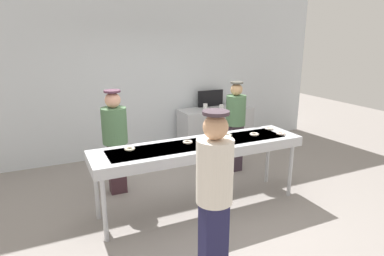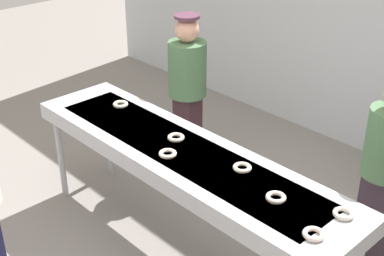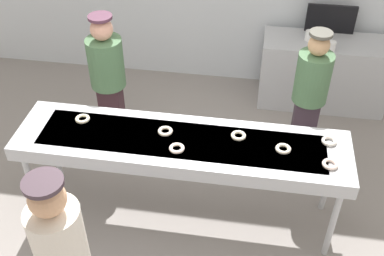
{
  "view_description": "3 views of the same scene",
  "coord_description": "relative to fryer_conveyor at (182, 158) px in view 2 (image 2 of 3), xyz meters",
  "views": [
    {
      "loc": [
        -1.86,
        -3.75,
        2.32
      ],
      "look_at": [
        -0.1,
        0.04,
        1.15
      ],
      "focal_mm": 30.86,
      "sensor_mm": 36.0,
      "label": 1
    },
    {
      "loc": [
        2.5,
        -2.28,
        2.88
      ],
      "look_at": [
        -0.09,
        0.18,
        1.02
      ],
      "focal_mm": 49.76,
      "sensor_mm": 36.0,
      "label": 2
    },
    {
      "loc": [
        0.57,
        -3.02,
        3.56
      ],
      "look_at": [
        0.09,
        0.04,
        1.04
      ],
      "focal_mm": 44.02,
      "sensor_mm": 36.0,
      "label": 3
    }
  ],
  "objects": [
    {
      "name": "sugar_donut_3",
      "position": [
        -0.15,
        0.07,
        0.09
      ],
      "size": [
        0.19,
        0.19,
        0.03
      ],
      "primitive_type": "torus",
      "rotation": [
        0.0,
        0.0,
        2.37
      ],
      "color": "#F7E5CE",
      "rests_on": "fryer_conveyor"
    },
    {
      "name": "sugar_donut_4",
      "position": [
        -0.01,
        -0.13,
        0.09
      ],
      "size": [
        0.16,
        0.16,
        0.03
      ],
      "primitive_type": "torus",
      "rotation": [
        0.0,
        0.0,
        1.32
      ],
      "color": "#FEE4D1",
      "rests_on": "fryer_conveyor"
    },
    {
      "name": "sugar_donut_2",
      "position": [
        1.24,
        -0.13,
        0.09
      ],
      "size": [
        0.18,
        0.18,
        0.03
      ],
      "primitive_type": "torus",
      "rotation": [
        0.0,
        0.0,
        0.57
      ],
      "color": "#FEE1D1",
      "rests_on": "fryer_conveyor"
    },
    {
      "name": "fryer_conveyor",
      "position": [
        0.0,
        0.0,
        0.0
      ],
      "size": [
        2.9,
        0.7,
        0.94
      ],
      "color": "#B7BABF",
      "rests_on": "ground"
    },
    {
      "name": "ground_plane",
      "position": [
        0.0,
        0.0,
        -0.86
      ],
      "size": [
        16.0,
        16.0,
        0.0
      ],
      "primitive_type": "plane",
      "color": "gray"
    },
    {
      "name": "sugar_donut_1",
      "position": [
        0.87,
        -0.0,
        0.09
      ],
      "size": [
        0.18,
        0.18,
        0.03
      ],
      "primitive_type": "torus",
      "rotation": [
        0.0,
        0.0,
        1.01
      ],
      "color": "#EEE3CB",
      "rests_on": "fryer_conveyor"
    },
    {
      "name": "worker_baker",
      "position": [
        -0.94,
        0.93,
        0.05
      ],
      "size": [
        0.37,
        0.37,
        1.58
      ],
      "rotation": [
        0.0,
        0.0,
        3.35
      ],
      "color": "#3E242B",
      "rests_on": "ground"
    },
    {
      "name": "sugar_donut_5",
      "position": [
        0.48,
        0.11,
        0.09
      ],
      "size": [
        0.17,
        0.17,
        0.03
      ],
      "primitive_type": "torus",
      "rotation": [
        0.0,
        0.0,
        1.95
      ],
      "color": "#F9ECCC",
      "rests_on": "fryer_conveyor"
    },
    {
      "name": "sugar_donut_0",
      "position": [
        1.25,
        0.16,
        0.09
      ],
      "size": [
        0.13,
        0.13,
        0.03
      ],
      "primitive_type": "torus",
      "rotation": [
        0.0,
        0.0,
        0.02
      ],
      "color": "silver",
      "rests_on": "fryer_conveyor"
    },
    {
      "name": "sugar_donut_6",
      "position": [
        -0.93,
        0.13,
        0.09
      ],
      "size": [
        0.17,
        0.17,
        0.03
      ],
      "primitive_type": "torus",
      "rotation": [
        0.0,
        0.0,
        2.7
      ],
      "color": "#F9F1CB",
      "rests_on": "fryer_conveyor"
    }
  ]
}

